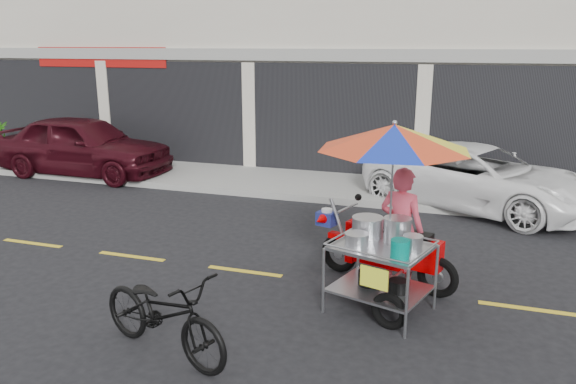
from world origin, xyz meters
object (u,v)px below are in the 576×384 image
(white_pickup, at_px, (479,178))
(near_bicycle, at_px, (163,313))
(food_vendor_rig, at_px, (393,189))
(maroon_sedan, at_px, (83,145))

(white_pickup, xyz_separation_m, near_bicycle, (-3.31, -7.16, -0.16))
(near_bicycle, xyz_separation_m, food_vendor_rig, (2.18, 2.15, 1.06))
(maroon_sedan, distance_m, food_vendor_rig, 10.07)
(maroon_sedan, relative_size, near_bicycle, 2.43)
(white_pickup, bearing_deg, food_vendor_rig, -168.40)
(near_bicycle, height_order, food_vendor_rig, food_vendor_rig)
(white_pickup, relative_size, food_vendor_rig, 1.91)
(white_pickup, bearing_deg, near_bicycle, 179.51)
(maroon_sedan, bearing_deg, near_bicycle, -136.77)
(maroon_sedan, distance_m, white_pickup, 9.83)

